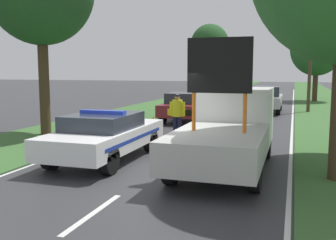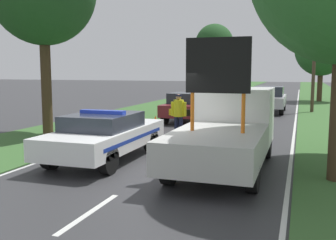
# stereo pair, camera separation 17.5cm
# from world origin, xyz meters

# --- Properties ---
(ground_plane) EXTENTS (160.00, 160.00, 0.00)m
(ground_plane) POSITION_xyz_m (0.00, 0.00, 0.00)
(ground_plane) COLOR #333335
(lane_markings) EXTENTS (6.81, 59.86, 0.01)m
(lane_markings) POSITION_xyz_m (0.00, 15.34, 0.00)
(lane_markings) COLOR silver
(lane_markings) RESTS_ON ground
(grass_verge_left) EXTENTS (4.40, 120.00, 0.03)m
(grass_verge_left) POSITION_xyz_m (-5.66, 20.00, 0.01)
(grass_verge_left) COLOR #38602D
(grass_verge_left) RESTS_ON ground
(grass_verge_right) EXTENTS (4.40, 120.00, 0.03)m
(grass_verge_right) POSITION_xyz_m (5.66, 20.00, 0.01)
(grass_verge_right) COLOR #38602D
(grass_verge_right) RESTS_ON ground
(police_car) EXTENTS (1.91, 4.78, 1.45)m
(police_car) POSITION_xyz_m (-1.73, 0.67, 0.73)
(police_car) COLOR white
(police_car) RESTS_ON ground
(work_truck) EXTENTS (2.10, 5.50, 3.30)m
(work_truck) POSITION_xyz_m (1.73, 1.08, 1.03)
(work_truck) COLOR white
(work_truck) RESTS_ON ground
(road_barrier) EXTENTS (3.09, 0.08, 1.05)m
(road_barrier) POSITION_xyz_m (0.23, 5.24, 0.87)
(road_barrier) COLOR black
(road_barrier) RESTS_ON ground
(police_officer) EXTENTS (0.60, 0.38, 1.68)m
(police_officer) POSITION_xyz_m (-0.78, 4.74, 1.00)
(police_officer) COLOR #191E38
(police_officer) RESTS_ON ground
(pedestrian_civilian) EXTENTS (0.64, 0.40, 1.77)m
(pedestrian_civilian) POSITION_xyz_m (0.42, 4.68, 1.04)
(pedestrian_civilian) COLOR brown
(pedestrian_civilian) RESTS_ON ground
(traffic_cone_near_police) EXTENTS (0.53, 0.53, 0.73)m
(traffic_cone_near_police) POSITION_xyz_m (2.26, 5.26, 0.36)
(traffic_cone_near_police) COLOR black
(traffic_cone_near_police) RESTS_ON ground
(traffic_cone_centre_front) EXTENTS (0.45, 0.45, 0.63)m
(traffic_cone_centre_front) POSITION_xyz_m (-2.34, 6.44, 0.31)
(traffic_cone_centre_front) COLOR black
(traffic_cone_centre_front) RESTS_ON ground
(traffic_cone_near_truck) EXTENTS (0.41, 0.41, 0.57)m
(traffic_cone_near_truck) POSITION_xyz_m (0.67, 6.09, 0.28)
(traffic_cone_near_truck) COLOR black
(traffic_cone_near_truck) RESTS_ON ground
(traffic_cone_behind_barrier) EXTENTS (0.40, 0.40, 0.55)m
(traffic_cone_behind_barrier) POSITION_xyz_m (-0.39, 3.87, 0.27)
(traffic_cone_behind_barrier) COLOR black
(traffic_cone_behind_barrier) RESTS_ON ground
(traffic_cone_lane_edge) EXTENTS (0.48, 0.48, 0.67)m
(traffic_cone_lane_edge) POSITION_xyz_m (-0.05, 1.17, 0.33)
(traffic_cone_lane_edge) COLOR black
(traffic_cone_lane_edge) RESTS_ON ground
(queued_car_wagon_maroon) EXTENTS (1.82, 3.95, 1.45)m
(queued_car_wagon_maroon) POSITION_xyz_m (-1.81, 9.67, 0.76)
(queued_car_wagon_maroon) COLOR maroon
(queued_car_wagon_maroon) RESTS_ON ground
(queued_car_sedan_silver) EXTENTS (1.91, 4.41, 1.59)m
(queued_car_sedan_silver) POSITION_xyz_m (1.71, 15.33, 0.83)
(queued_car_sedan_silver) COLOR #B2B2B7
(queued_car_sedan_silver) RESTS_ON ground
(queued_car_van_white) EXTENTS (1.90, 4.61, 1.55)m
(queued_car_van_white) POSITION_xyz_m (-1.89, 21.89, 0.81)
(queued_car_van_white) COLOR silver
(queued_car_van_white) RESTS_ON ground
(roadside_tree_mid_left) EXTENTS (4.14, 4.14, 7.54)m
(roadside_tree_mid_left) POSITION_xyz_m (-5.53, 33.33, 5.33)
(roadside_tree_mid_left) COLOR #42301E
(roadside_tree_mid_left) RESTS_ON ground
(roadside_tree_far_left) EXTENTS (4.20, 4.20, 6.51)m
(roadside_tree_far_left) POSITION_xyz_m (5.01, 25.11, 4.29)
(roadside_tree_far_left) COLOR #42301E
(roadside_tree_far_left) RESTS_ON ground
(utility_pole) EXTENTS (1.20, 0.20, 8.66)m
(utility_pole) POSITION_xyz_m (4.24, 16.09, 4.45)
(utility_pole) COLOR #473828
(utility_pole) RESTS_ON ground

